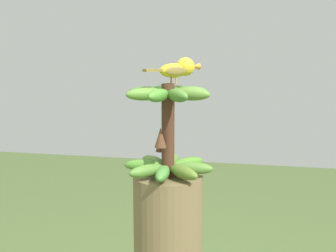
% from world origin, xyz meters
% --- Properties ---
extents(banana_bunch, '(0.28, 0.28, 0.29)m').
position_xyz_m(banana_bunch, '(0.00, 0.00, 1.10)').
color(banana_bunch, '#4C2D1E').
rests_on(banana_bunch, banana_tree).
extents(perched_bird, '(0.16, 0.14, 0.08)m').
position_xyz_m(perched_bird, '(-0.03, -0.02, 1.29)').
color(perched_bird, '#C68933').
rests_on(perched_bird, banana_bunch).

